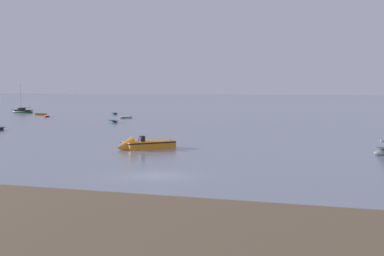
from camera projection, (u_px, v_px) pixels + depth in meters
The scene contains 8 objects.
ground_plane at pixel (155, 176), 40.48m from camera, with size 800.00×800.00×0.00m, color gray.
rowboat_moored_1 at pixel (114, 114), 129.57m from camera, with size 2.74×3.04×0.48m.
rowboat_moored_2 at pixel (113, 122), 100.44m from camera, with size 2.95×3.13×0.51m.
rowboat_moored_6 at pixel (126, 118), 114.51m from camera, with size 2.06×3.01×0.45m.
rowboat_moored_7 at pixel (41, 114), 127.62m from camera, with size 2.99×1.51×0.45m.
motorboat_moored_0 at pixel (141, 146), 58.02m from camera, with size 5.12×5.66×1.95m.
rowboat_moored_8 at pixel (47, 116), 119.66m from camera, with size 2.12×3.01×0.45m.
sailboat_moored_4 at pixel (23, 112), 137.85m from camera, with size 6.25×2.85×6.75m.
Camera 1 is at (16.33, -36.79, 5.90)m, focal length 57.53 mm.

